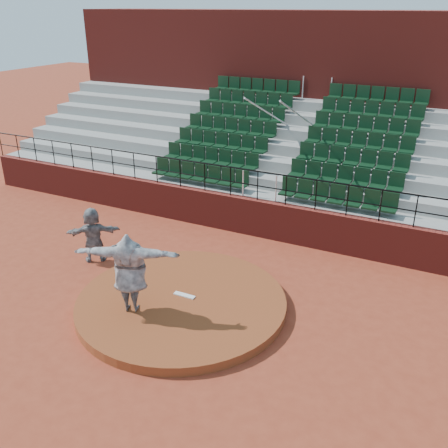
% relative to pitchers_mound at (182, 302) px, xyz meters
% --- Properties ---
extents(ground, '(90.00, 90.00, 0.00)m').
position_rel_pitchers_mound_xyz_m(ground, '(0.00, 0.00, -0.12)').
color(ground, '#973922').
rests_on(ground, ground).
extents(pitchers_mound, '(5.50, 5.50, 0.25)m').
position_rel_pitchers_mound_xyz_m(pitchers_mound, '(0.00, 0.00, 0.00)').
color(pitchers_mound, brown).
rests_on(pitchers_mound, ground).
extents(pitching_rubber, '(0.60, 0.15, 0.03)m').
position_rel_pitchers_mound_xyz_m(pitching_rubber, '(0.00, 0.15, 0.14)').
color(pitching_rubber, white).
rests_on(pitching_rubber, pitchers_mound).
extents(boundary_wall, '(24.00, 0.30, 1.30)m').
position_rel_pitchers_mound_xyz_m(boundary_wall, '(0.00, 5.00, 0.53)').
color(boundary_wall, maroon).
rests_on(boundary_wall, ground).
extents(wall_railing, '(24.04, 0.05, 1.03)m').
position_rel_pitchers_mound_xyz_m(wall_railing, '(0.00, 5.00, 1.90)').
color(wall_railing, black).
rests_on(wall_railing, boundary_wall).
extents(seating_deck, '(24.00, 5.97, 4.63)m').
position_rel_pitchers_mound_xyz_m(seating_deck, '(0.00, 8.64, 1.33)').
color(seating_deck, gray).
rests_on(seating_deck, ground).
extents(press_box_facade, '(24.00, 3.00, 7.10)m').
position_rel_pitchers_mound_xyz_m(press_box_facade, '(0.00, 12.60, 3.43)').
color(press_box_facade, maroon).
rests_on(press_box_facade, ground).
extents(pitcher, '(2.66, 1.56, 2.10)m').
position_rel_pitchers_mound_xyz_m(pitcher, '(-0.87, -0.96, 1.18)').
color(pitcher, black).
rests_on(pitcher, pitchers_mound).
extents(fielder, '(1.60, 1.39, 1.74)m').
position_rel_pitchers_mound_xyz_m(fielder, '(-3.75, 1.06, 0.75)').
color(fielder, black).
rests_on(fielder, ground).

